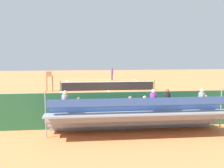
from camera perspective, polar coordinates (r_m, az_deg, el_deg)
name	(u,v)px	position (r m, az deg, el deg)	size (l,w,h in m)	color
ground_plane	(108,90)	(28.98, -0.85, -1.38)	(60.00, 60.00, 0.00)	#D17542
court_line_markings	(108,90)	(29.01, -0.86, -1.36)	(10.10, 22.20, 0.01)	white
tennis_net	(108,86)	(28.91, -0.85, -0.40)	(10.30, 0.10, 1.07)	black
backdrop_wall	(131,109)	(15.14, 4.08, -5.43)	(18.00, 0.16, 2.00)	#235633
bleacher_stand	(137,116)	(13.80, 5.29, -6.75)	(9.06, 2.40, 2.48)	gray
umpire_chair	(49,79)	(28.81, -13.21, 1.02)	(0.67, 0.67, 2.14)	olive
courtside_bench	(174,113)	(16.62, 13.03, -6.02)	(1.80, 0.40, 0.93)	#9E754C
equipment_bag	(147,120)	(16.13, 7.54, -7.69)	(0.90, 0.36, 0.36)	black
tennis_player	(112,73)	(38.73, 0.00, 2.28)	(0.42, 0.55, 1.93)	navy
tennis_racket	(107,80)	(38.93, -1.00, 0.83)	(0.41, 0.58, 0.03)	black
tennis_ball_near	(107,83)	(35.08, -0.97, 0.16)	(0.07, 0.07, 0.07)	#CCDB33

